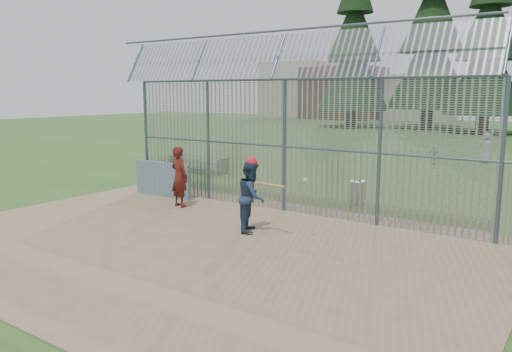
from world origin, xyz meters
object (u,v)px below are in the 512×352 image
Objects in this scene: batter at (252,196)px; trash_can at (358,192)px; bleacher at (199,163)px; onlooker at (179,177)px; dugout_wall at (163,179)px.

batter is 2.24× the size of trash_can.
trash_can is at bearing -13.39° from bleacher.
batter is 0.96× the size of onlooker.
batter is 0.61× the size of bleacher.
dugout_wall is 1.36× the size of batter.
onlooker reaches higher than trash_can.
onlooker is 2.35× the size of trash_can.
dugout_wall is at bearing -17.40° from onlooker.
onlooker is 7.26m from bleacher.
onlooker is 5.84m from trash_can.
bleacher is (-4.29, 5.82, -0.57)m from onlooker.
dugout_wall is 5.45m from batter.
batter reaches higher than bleacher.
batter is at bearing -19.88° from dugout_wall.
batter reaches higher than trash_can.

